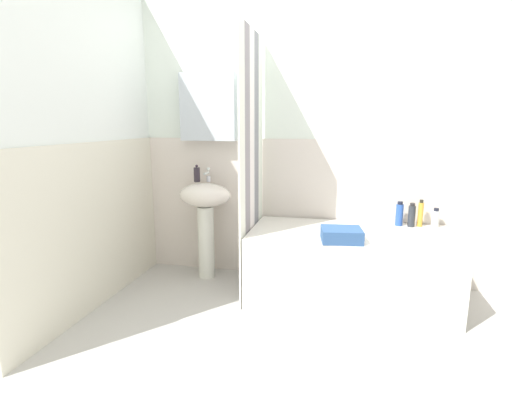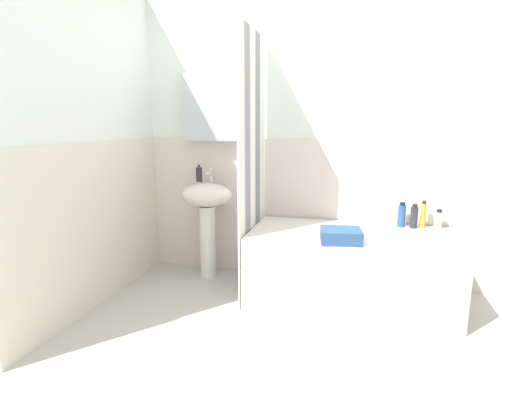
# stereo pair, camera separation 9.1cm
# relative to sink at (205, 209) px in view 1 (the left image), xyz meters

# --- Properties ---
(ground_plane) EXTENTS (4.80, 5.60, 0.04)m
(ground_plane) POSITION_rel_sink_xyz_m (0.95, -1.03, -0.63)
(ground_plane) COLOR #BBB8B2
(wall_back_tiled) EXTENTS (3.60, 0.18, 2.40)m
(wall_back_tiled) POSITION_rel_sink_xyz_m (0.89, 0.23, 0.53)
(wall_back_tiled) COLOR white
(wall_back_tiled) RESTS_ON ground_plane
(wall_left_tiled) EXTENTS (0.07, 1.81, 2.40)m
(wall_left_tiled) POSITION_rel_sink_xyz_m (-0.62, -0.69, 0.51)
(wall_left_tiled) COLOR white
(wall_left_tiled) RESTS_ON ground_plane
(sink) EXTENTS (0.44, 0.34, 0.83)m
(sink) POSITION_rel_sink_xyz_m (0.00, 0.00, 0.00)
(sink) COLOR silver
(sink) RESTS_ON ground_plane
(faucet) EXTENTS (0.03, 0.12, 0.12)m
(faucet) POSITION_rel_sink_xyz_m (0.00, 0.08, 0.28)
(faucet) COLOR silver
(faucet) RESTS_ON sink
(soap_dispenser) EXTENTS (0.05, 0.05, 0.15)m
(soap_dispenser) POSITION_rel_sink_xyz_m (-0.10, 0.07, 0.29)
(soap_dispenser) COLOR #2D262F
(soap_dispenser) RESTS_ON sink
(bathtub) EXTENTS (1.49, 0.74, 0.53)m
(bathtub) POSITION_rel_sink_xyz_m (1.21, -0.18, -0.34)
(bathtub) COLOR silver
(bathtub) RESTS_ON ground_plane
(shower_curtain) EXTENTS (0.01, 0.74, 2.00)m
(shower_curtain) POSITION_rel_sink_xyz_m (0.45, -0.18, 0.39)
(shower_curtain) COLOR white
(shower_curtain) RESTS_ON ground_plane
(shampoo_bottle) EXTENTS (0.05, 0.05, 0.15)m
(shampoo_bottle) POSITION_rel_sink_xyz_m (1.85, 0.12, -0.01)
(shampoo_bottle) COLOR white
(shampoo_bottle) RESTS_ON bathtub
(lotion_bottle) EXTENTS (0.04, 0.04, 0.21)m
(lotion_bottle) POSITION_rel_sink_xyz_m (1.74, 0.12, 0.02)
(lotion_bottle) COLOR gold
(lotion_bottle) RESTS_ON bathtub
(conditioner_bottle) EXTENTS (0.05, 0.05, 0.19)m
(conditioner_bottle) POSITION_rel_sink_xyz_m (1.67, 0.09, 0.01)
(conditioner_bottle) COLOR #2B2E34
(conditioner_bottle) RESTS_ON bathtub
(body_wash_bottle) EXTENTS (0.06, 0.06, 0.19)m
(body_wash_bottle) POSITION_rel_sink_xyz_m (1.58, 0.11, 0.01)
(body_wash_bottle) COLOR #294FA6
(body_wash_bottle) RESTS_ON bathtub
(towel_folded) EXTENTS (0.30, 0.26, 0.09)m
(towel_folded) POSITION_rel_sink_xyz_m (1.14, -0.43, -0.03)
(towel_folded) COLOR #315489
(towel_folded) RESTS_ON bathtub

